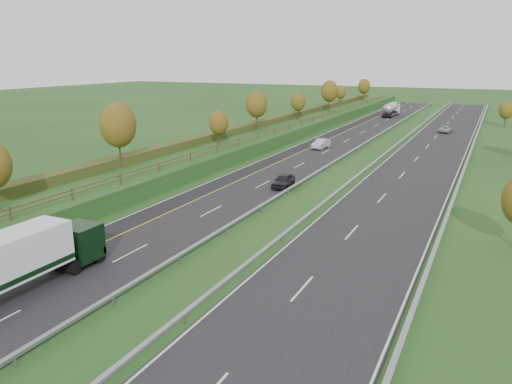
% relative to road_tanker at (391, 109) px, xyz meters
% --- Properties ---
extents(ground, '(400.00, 400.00, 0.00)m').
position_rel_road_tanker_xyz_m(ground, '(7.55, -60.44, -1.86)').
color(ground, '#1F4719').
rests_on(ground, ground).
extents(near_carriageway, '(10.50, 200.00, 0.04)m').
position_rel_road_tanker_xyz_m(near_carriageway, '(-0.45, -55.44, -1.84)').
color(near_carriageway, black).
rests_on(near_carriageway, ground).
extents(far_carriageway, '(10.50, 200.00, 0.04)m').
position_rel_road_tanker_xyz_m(far_carriageway, '(16.05, -55.44, -1.84)').
color(far_carriageway, black).
rests_on(far_carriageway, ground).
extents(hard_shoulder, '(3.00, 200.00, 0.04)m').
position_rel_road_tanker_xyz_m(hard_shoulder, '(-4.20, -55.44, -1.84)').
color(hard_shoulder, black).
rests_on(hard_shoulder, ground).
extents(lane_markings, '(26.75, 200.00, 0.01)m').
position_rel_road_tanker_xyz_m(lane_markings, '(5.95, -55.56, -1.81)').
color(lane_markings, silver).
rests_on(lane_markings, near_carriageway).
extents(embankment_left, '(12.00, 200.00, 2.00)m').
position_rel_road_tanker_xyz_m(embankment_left, '(-13.45, -55.44, -0.86)').
color(embankment_left, '#1F4719').
rests_on(embankment_left, ground).
extents(hedge_left, '(2.20, 180.00, 1.10)m').
position_rel_road_tanker_xyz_m(hedge_left, '(-15.45, -55.44, 0.69)').
color(hedge_left, '#2E3B18').
rests_on(hedge_left, embankment_left).
extents(fence_left, '(0.12, 189.06, 1.20)m').
position_rel_road_tanker_xyz_m(fence_left, '(-8.95, -55.85, 0.87)').
color(fence_left, '#422B19').
rests_on(fence_left, embankment_left).
extents(median_barrier_near, '(0.32, 200.00, 0.71)m').
position_rel_road_tanker_xyz_m(median_barrier_near, '(5.25, -55.44, -1.25)').
color(median_barrier_near, gray).
rests_on(median_barrier_near, ground).
extents(median_barrier_far, '(0.32, 200.00, 0.71)m').
position_rel_road_tanker_xyz_m(median_barrier_far, '(10.35, -55.44, -1.25)').
color(median_barrier_far, gray).
rests_on(median_barrier_far, ground).
extents(outer_barrier_far, '(0.32, 200.00, 0.71)m').
position_rel_road_tanker_xyz_m(outer_barrier_far, '(21.85, -55.44, -1.25)').
color(outer_barrier_far, gray).
rests_on(outer_barrier_far, ground).
extents(trees_left, '(6.64, 164.30, 7.66)m').
position_rel_road_tanker_xyz_m(trees_left, '(-13.09, -58.81, 4.51)').
color(trees_left, '#2D2116').
rests_on(trees_left, embankment_left).
extents(road_tanker, '(2.40, 11.22, 3.46)m').
position_rel_road_tanker_xyz_m(road_tanker, '(0.00, 0.00, 0.00)').
color(road_tanker, silver).
rests_on(road_tanker, near_carriageway).
extents(car_dark_near, '(2.11, 4.61, 1.53)m').
position_rel_road_tanker_xyz_m(car_dark_near, '(3.49, -80.62, -1.06)').
color(car_dark_near, black).
rests_on(car_dark_near, near_carriageway).
extents(car_silver_mid, '(2.07, 4.84, 1.55)m').
position_rel_road_tanker_xyz_m(car_silver_mid, '(-0.87, -54.04, -1.05)').
color(car_silver_mid, silver).
rests_on(car_silver_mid, near_carriageway).
extents(car_small_far, '(2.29, 4.89, 1.38)m').
position_rel_road_tanker_xyz_m(car_small_far, '(-0.68, 4.85, -1.13)').
color(car_small_far, '#13153D').
rests_on(car_small_far, near_carriageway).
extents(car_oncoming, '(2.35, 4.78, 1.31)m').
position_rel_road_tanker_xyz_m(car_oncoming, '(15.82, -25.32, -1.17)').
color(car_oncoming, '#AEAFB3').
rests_on(car_oncoming, far_carriageway).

